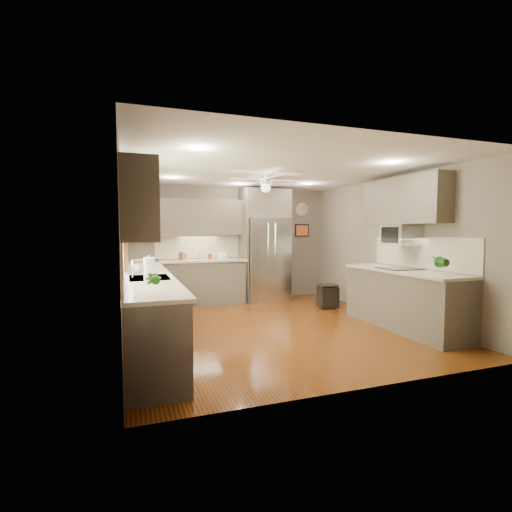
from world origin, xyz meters
TOP-DOWN VIEW (x-y plane):
  - floor at (0.00, 0.00)m, footprint 5.00×5.00m
  - ceiling at (0.00, 0.00)m, footprint 5.00×5.00m
  - wall_back at (0.00, 2.50)m, footprint 4.50×0.00m
  - wall_front at (0.00, -2.50)m, footprint 4.50×0.00m
  - wall_left at (-2.25, 0.00)m, footprint 0.00×5.00m
  - wall_right at (2.25, 0.00)m, footprint 0.00×5.00m
  - canister_a at (-1.14, 2.22)m, footprint 0.13×0.13m
  - canister_b at (-1.08, 2.18)m, footprint 0.10×0.10m
  - canister_c at (-0.74, 2.19)m, footprint 0.13×0.13m
  - canister_d at (-0.53, 2.21)m, footprint 0.09×0.09m
  - soap_bottle at (-2.08, 0.01)m, footprint 0.09×0.09m
  - potted_plant_left at (-1.96, -1.82)m, footprint 0.16×0.11m
  - potted_plant_right at (1.90, -1.51)m, footprint 0.22×0.19m
  - bowl at (-0.26, 2.21)m, footprint 0.26×0.26m
  - left_run at (-1.95, 0.15)m, footprint 0.65×4.70m
  - back_run at (-0.72, 2.20)m, footprint 1.85×0.65m
  - uppers at (-0.74, 0.71)m, footprint 4.50×4.70m
  - window at (-2.22, -0.50)m, footprint 0.05×1.12m
  - sink at (-1.93, -0.50)m, footprint 0.50×0.70m
  - refrigerator at (0.70, 2.16)m, footprint 1.06×0.75m
  - right_run at (1.93, -0.80)m, footprint 0.70×2.20m
  - microwave at (2.03, -0.55)m, footprint 0.43×0.55m
  - ceiling_fan at (-0.00, 0.30)m, footprint 1.18×1.18m
  - recessed_lights at (-0.04, 0.40)m, footprint 2.84×3.14m
  - wall_clock at (1.75, 2.48)m, footprint 0.30×0.03m
  - framed_print at (1.75, 2.48)m, footprint 0.36×0.03m
  - stool at (1.58, 0.96)m, footprint 0.40×0.40m
  - paper_towel at (-1.95, -0.94)m, footprint 0.13×0.13m

SIDE VIEW (x-z plane):
  - floor at x=0.00m, z-range 0.00..0.00m
  - stool at x=1.58m, z-range 0.01..0.46m
  - left_run at x=-1.95m, z-range -0.24..1.21m
  - back_run at x=-0.72m, z-range -0.24..1.21m
  - right_run at x=1.93m, z-range -0.24..1.21m
  - sink at x=-1.93m, z-range 0.75..1.07m
  - bowl at x=-0.26m, z-range 0.94..0.99m
  - canister_d at x=-0.53m, z-range 0.94..1.06m
  - canister_b at x=-1.08m, z-range 0.94..1.08m
  - canister_a at x=-1.14m, z-range 0.94..1.10m
  - soap_bottle at x=-2.08m, z-range 0.94..1.11m
  - canister_c at x=-0.74m, z-range 0.95..1.11m
  - paper_towel at x=-1.95m, z-range 0.92..1.25m
  - potted_plant_left at x=-1.96m, z-range 0.94..1.24m
  - potted_plant_right at x=1.90m, z-range 0.94..1.30m
  - refrigerator at x=0.70m, z-range -0.04..2.41m
  - wall_back at x=0.00m, z-range -1.00..3.50m
  - wall_front at x=0.00m, z-range -1.00..3.50m
  - wall_left at x=-2.25m, z-range -1.25..3.75m
  - wall_right at x=2.25m, z-range -1.25..3.75m
  - microwave at x=2.03m, z-range 1.31..1.65m
  - framed_print at x=1.75m, z-range 1.40..1.70m
  - window at x=-2.22m, z-range 1.09..2.01m
  - uppers at x=-0.74m, z-range 1.39..2.35m
  - wall_clock at x=1.75m, z-range 1.90..2.20m
  - ceiling_fan at x=0.00m, z-range 2.17..2.49m
  - recessed_lights at x=-0.04m, z-range 2.49..2.50m
  - ceiling at x=0.00m, z-range 2.50..2.50m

